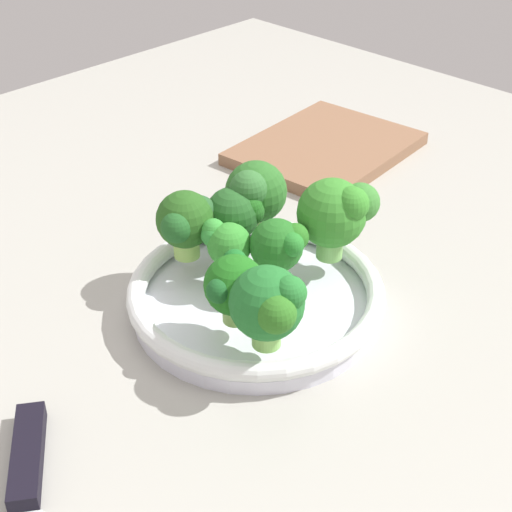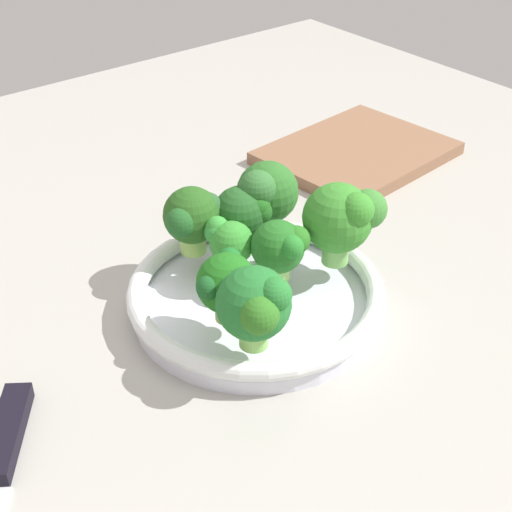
% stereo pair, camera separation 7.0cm
% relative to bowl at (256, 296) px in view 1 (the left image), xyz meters
% --- Properties ---
extents(ground_plane, '(1.30, 1.30, 0.03)m').
position_rel_bowl_xyz_m(ground_plane, '(-0.02, -0.02, -0.03)').
color(ground_plane, '#AAA89F').
extents(bowl, '(0.24, 0.24, 0.03)m').
position_rel_bowl_xyz_m(bowl, '(0.00, 0.00, 0.00)').
color(bowl, white).
rests_on(bowl, ground_plane).
extents(broccoli_floret_0, '(0.05, 0.06, 0.06)m').
position_rel_bowl_xyz_m(broccoli_floret_0, '(-0.02, 0.01, 0.05)').
color(broccoli_floret_0, '#9AD569').
rests_on(broccoli_floret_0, bowl).
extents(broccoli_floret_1, '(0.06, 0.06, 0.07)m').
position_rel_bowl_xyz_m(broccoli_floret_1, '(0.02, -0.08, 0.06)').
color(broccoli_floret_1, '#A2D262').
rests_on(broccoli_floret_1, bowl).
extents(broccoli_floret_2, '(0.04, 0.05, 0.05)m').
position_rel_bowl_xyz_m(broccoli_floret_2, '(0.01, -0.03, 0.05)').
color(broccoli_floret_2, '#80C251').
rests_on(broccoli_floret_2, bowl).
extents(broccoli_floret_3, '(0.05, 0.05, 0.06)m').
position_rel_bowl_xyz_m(broccoli_floret_3, '(-0.03, -0.06, 0.05)').
color(broccoli_floret_3, '#7FB45E').
rests_on(broccoli_floret_3, bowl).
extents(broccoli_floret_4, '(0.07, 0.06, 0.08)m').
position_rel_bowl_xyz_m(broccoli_floret_4, '(-0.07, -0.07, 0.06)').
color(broccoli_floret_4, '#91C762').
rests_on(broccoli_floret_4, bowl).
extents(broccoli_floret_5, '(0.06, 0.07, 0.07)m').
position_rel_bowl_xyz_m(broccoli_floret_5, '(0.06, 0.07, 0.06)').
color(broccoli_floret_5, '#90D264').
rests_on(broccoli_floret_5, bowl).
extents(broccoli_floret_6, '(0.08, 0.07, 0.08)m').
position_rel_bowl_xyz_m(broccoli_floret_6, '(-0.09, 0.02, 0.07)').
color(broccoli_floret_6, '#86CD68').
rests_on(broccoli_floret_6, bowl).
extents(broccoli_floret_7, '(0.06, 0.05, 0.06)m').
position_rel_bowl_xyz_m(broccoli_floret_7, '(0.05, 0.03, 0.05)').
color(broccoli_floret_7, '#9BCD65').
rests_on(broccoli_floret_7, bowl).
extents(knife, '(0.17, 0.23, 0.01)m').
position_rel_bowl_xyz_m(knife, '(0.28, 0.05, -0.01)').
color(knife, silver).
rests_on(knife, ground_plane).
extents(cutting_board, '(0.24, 0.20, 0.02)m').
position_rel_bowl_xyz_m(cutting_board, '(-0.30, -0.17, -0.01)').
color(cutting_board, '#875E43').
rests_on(cutting_board, ground_plane).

